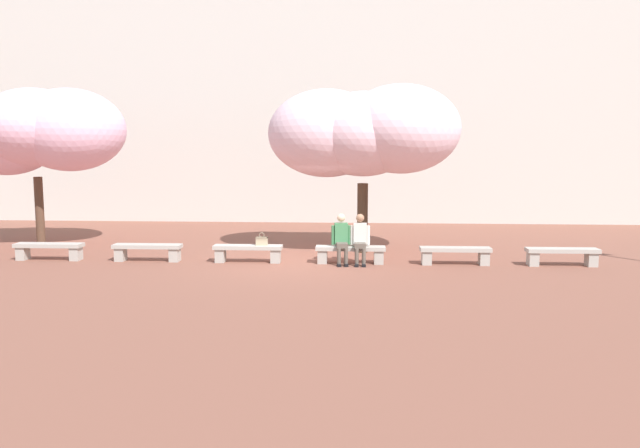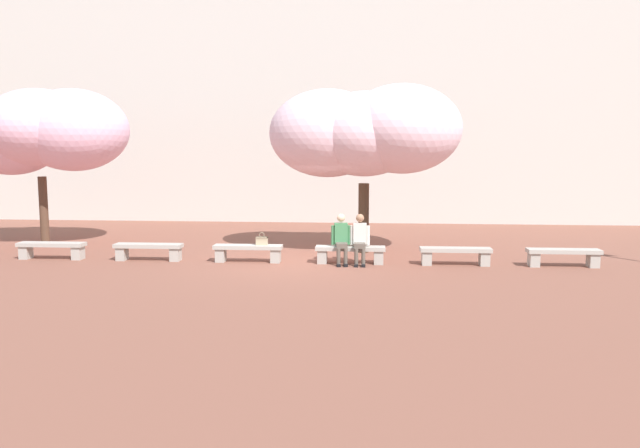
{
  "view_description": "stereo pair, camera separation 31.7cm",
  "coord_description": "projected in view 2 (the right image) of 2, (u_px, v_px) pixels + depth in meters",
  "views": [
    {
      "loc": [
        1.56,
        -15.93,
        2.95
      ],
      "look_at": [
        0.54,
        0.2,
        1.0
      ],
      "focal_mm": 35.0,
      "sensor_mm": 36.0,
      "label": 1
    },
    {
      "loc": [
        1.88,
        -15.9,
        2.95
      ],
      "look_at": [
        0.54,
        0.2,
        1.0
      ],
      "focal_mm": 35.0,
      "sensor_mm": 36.0,
      "label": 2
    }
  ],
  "objects": [
    {
      "name": "cherry_tree_secondary",
      "position": [
        43.0,
        131.0,
        18.9
      ],
      "size": [
        5.28,
        3.42,
        4.76
      ],
      "color": "#513828",
      "rests_on": "ground"
    },
    {
      "name": "building_facade",
      "position": [
        328.0,
        108.0,
        26.51
      ],
      "size": [
        30.4,
        4.0,
        9.35
      ],
      "primitive_type": "cube",
      "color": "beige",
      "rests_on": "ground"
    },
    {
      "name": "ground_plane",
      "position": [
        299.0,
        263.0,
        16.24
      ],
      "size": [
        100.0,
        100.0,
        0.0
      ],
      "primitive_type": "plane",
      "color": "brown"
    },
    {
      "name": "stone_bench_far_east",
      "position": [
        564.0,
        255.0,
        15.66
      ],
      "size": [
        1.8,
        0.44,
        0.45
      ],
      "color": "#ADA89E",
      "rests_on": "ground"
    },
    {
      "name": "stone_bench_near_east",
      "position": [
        350.0,
        252.0,
        16.1
      ],
      "size": [
        1.8,
        0.44,
        0.45
      ],
      "color": "#ADA89E",
      "rests_on": "ground"
    },
    {
      "name": "stone_bench_near_west",
      "position": [
        149.0,
        249.0,
        16.54
      ],
      "size": [
        1.8,
        0.44,
        0.45
      ],
      "color": "#ADA89E",
      "rests_on": "ground"
    },
    {
      "name": "cherry_tree_main",
      "position": [
        365.0,
        132.0,
        17.47
      ],
      "size": [
        5.39,
        3.64,
        4.74
      ],
      "color": "#473323",
      "rests_on": "ground"
    },
    {
      "name": "stone_bench_east_end",
      "position": [
        455.0,
        253.0,
        15.88
      ],
      "size": [
        1.8,
        0.44,
        0.45
      ],
      "color": "#ADA89E",
      "rests_on": "ground"
    },
    {
      "name": "stone_bench_center",
      "position": [
        248.0,
        251.0,
        16.32
      ],
      "size": [
        1.8,
        0.44,
        0.45
      ],
      "color": "#ADA89E",
      "rests_on": "ground"
    },
    {
      "name": "handbag",
      "position": [
        262.0,
        240.0,
        16.28
      ],
      "size": [
        0.3,
        0.15,
        0.34
      ],
      "color": "tan",
      "rests_on": "stone_bench_center"
    },
    {
      "name": "stone_bench_west_end",
      "position": [
        52.0,
        248.0,
        16.76
      ],
      "size": [
        1.8,
        0.44,
        0.45
      ],
      "color": "#ADA89E",
      "rests_on": "ground"
    },
    {
      "name": "person_seated_left",
      "position": [
        341.0,
        237.0,
        16.02
      ],
      "size": [
        0.51,
        0.71,
        1.29
      ],
      "color": "black",
      "rests_on": "ground"
    },
    {
      "name": "person_seated_right",
      "position": [
        360.0,
        237.0,
        15.98
      ],
      "size": [
        0.51,
        0.69,
        1.29
      ],
      "color": "black",
      "rests_on": "ground"
    }
  ]
}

